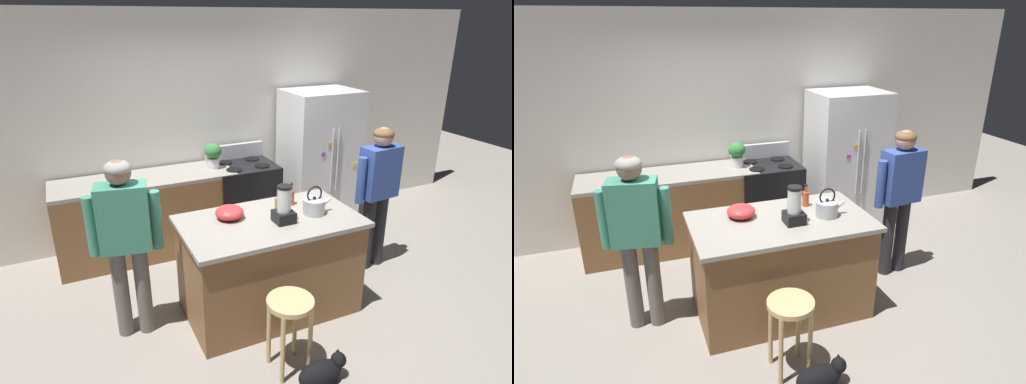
% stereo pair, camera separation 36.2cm
% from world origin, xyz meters
% --- Properties ---
extents(ground_plane, '(14.00, 14.00, 0.00)m').
position_xyz_m(ground_plane, '(0.00, 0.00, 0.00)').
color(ground_plane, gray).
extents(back_wall, '(8.00, 0.10, 2.70)m').
position_xyz_m(back_wall, '(0.00, 1.95, 1.35)').
color(back_wall, silver).
rests_on(back_wall, ground_plane).
extents(kitchen_island, '(1.59, 0.89, 0.94)m').
position_xyz_m(kitchen_island, '(0.00, 0.00, 0.47)').
color(kitchen_island, brown).
rests_on(kitchen_island, ground_plane).
extents(back_counter_run, '(2.00, 0.64, 0.94)m').
position_xyz_m(back_counter_run, '(-0.80, 1.55, 0.47)').
color(back_counter_run, brown).
rests_on(back_counter_run, ground_plane).
extents(refrigerator, '(0.90, 0.73, 1.76)m').
position_xyz_m(refrigerator, '(1.44, 1.50, 0.88)').
color(refrigerator, silver).
rests_on(refrigerator, ground_plane).
extents(stove_range, '(0.76, 0.65, 1.12)m').
position_xyz_m(stove_range, '(0.38, 1.52, 0.48)').
color(stove_range, black).
rests_on(stove_range, ground_plane).
extents(person_by_island_left, '(0.60, 0.29, 1.59)m').
position_xyz_m(person_by_island_left, '(-1.21, 0.18, 0.96)').
color(person_by_island_left, '#66605B').
rests_on(person_by_island_left, ground_plane).
extents(person_by_sink_right, '(0.60, 0.26, 1.58)m').
position_xyz_m(person_by_sink_right, '(1.38, 0.24, 0.95)').
color(person_by_sink_right, '#26262B').
rests_on(person_by_sink_right, ground_plane).
extents(bar_stool, '(0.36, 0.36, 0.64)m').
position_xyz_m(bar_stool, '(-0.20, -0.76, 0.50)').
color(bar_stool, tan).
rests_on(bar_stool, ground_plane).
extents(cat, '(0.52, 0.18, 0.26)m').
position_xyz_m(cat, '(-0.05, -1.01, 0.11)').
color(cat, black).
rests_on(cat, ground_plane).
extents(potted_plant, '(0.20, 0.20, 0.30)m').
position_xyz_m(potted_plant, '(0.02, 1.55, 1.11)').
color(potted_plant, silver).
rests_on(potted_plant, back_counter_run).
extents(blender_appliance, '(0.17, 0.17, 0.34)m').
position_xyz_m(blender_appliance, '(0.08, -0.09, 1.08)').
color(blender_appliance, black).
rests_on(blender_appliance, kitchen_island).
extents(bottle_cooking_sauce, '(0.06, 0.06, 0.22)m').
position_xyz_m(bottle_cooking_sauce, '(0.32, 0.21, 1.01)').
color(bottle_cooking_sauce, '#B24C26').
rests_on(bottle_cooking_sauce, kitchen_island).
extents(bottle_vinegar, '(0.06, 0.06, 0.24)m').
position_xyz_m(bottle_vinegar, '(0.12, 0.09, 1.02)').
color(bottle_vinegar, olive).
rests_on(bottle_vinegar, kitchen_island).
extents(mixing_bowl, '(0.25, 0.25, 0.11)m').
position_xyz_m(mixing_bowl, '(-0.32, 0.17, 0.99)').
color(mixing_bowl, red).
rests_on(mixing_bowl, kitchen_island).
extents(tea_kettle, '(0.28, 0.20, 0.27)m').
position_xyz_m(tea_kettle, '(0.42, -0.05, 1.01)').
color(tea_kettle, '#B7BABF').
rests_on(tea_kettle, kitchen_island).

